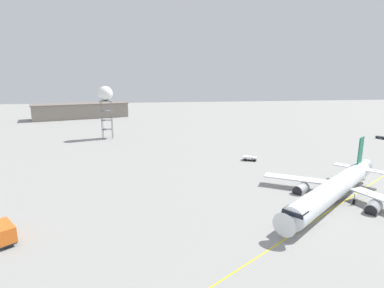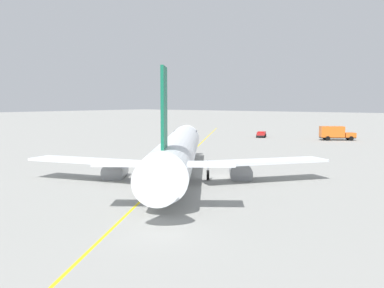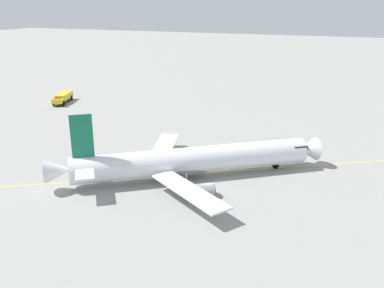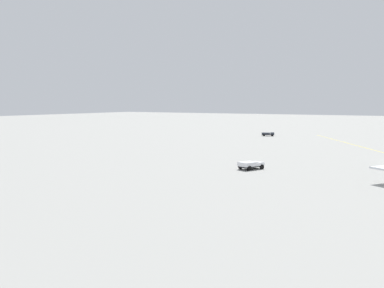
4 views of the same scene
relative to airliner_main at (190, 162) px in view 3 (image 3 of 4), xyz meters
name	(u,v)px [view 3 (image 3 of 4)]	position (x,y,z in m)	size (l,w,h in m)	color
ground_plane	(205,192)	(4.19, 4.11, -2.72)	(600.00, 600.00, 0.00)	gray
airliner_main	(190,162)	(0.00, 0.00, 0.00)	(29.24, 37.81, 12.01)	silver
fire_tender_truck	(63,97)	(-34.94, -51.71, -1.18)	(10.63, 6.06, 2.50)	#232326
taxiway_centreline	(217,172)	(-3.72, 3.34, -2.71)	(97.64, 159.70, 0.01)	yellow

